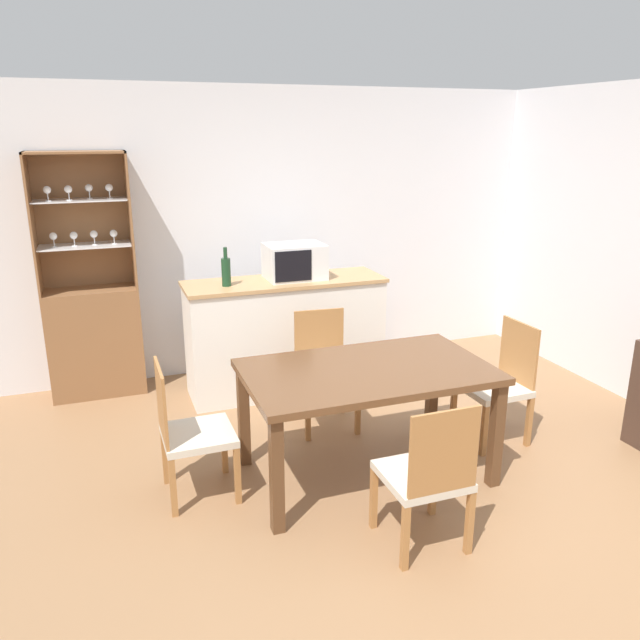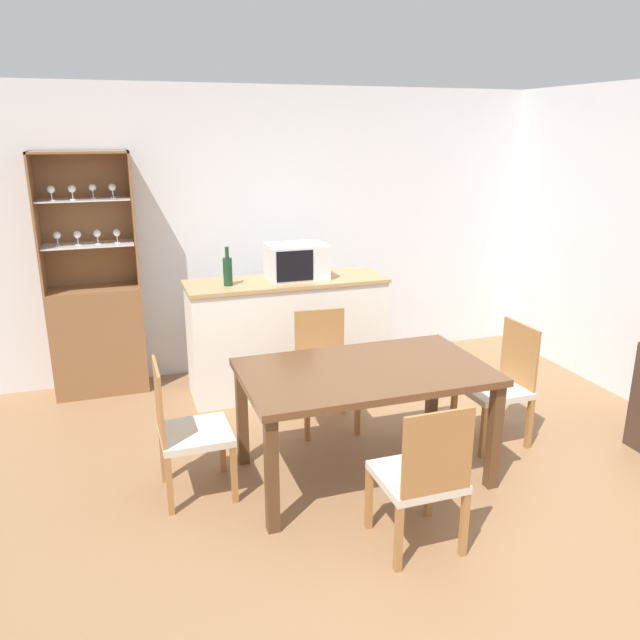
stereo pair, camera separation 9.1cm
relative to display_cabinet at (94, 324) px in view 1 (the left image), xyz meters
name	(u,v)px [view 1 (the left image)]	position (x,y,z in m)	size (l,w,h in m)	color
ground_plane	(393,507)	(1.61, -2.43, -0.61)	(18.00, 18.00, 0.00)	#936B47
wall_back	(271,232)	(1.61, 0.20, 0.67)	(6.80, 0.06, 2.55)	silver
kitchen_counter	(285,335)	(1.53, -0.48, -0.12)	(1.67, 0.54, 0.98)	white
display_cabinet	(94,324)	(0.00, 0.00, 0.00)	(0.75, 0.36, 2.02)	brown
dining_table	(367,381)	(1.61, -2.01, 0.05)	(1.54, 0.92, 0.74)	brown
dining_chair_head_far	(324,371)	(1.61, -1.23, -0.18)	(0.45, 0.45, 0.87)	beige
dining_chair_head_near	(427,476)	(1.61, -2.80, -0.18)	(0.42, 0.42, 0.87)	beige
dining_chair_side_right_far	(499,384)	(2.71, -1.87, -0.18)	(0.43, 0.43, 0.87)	beige
dining_chair_side_left_far	(190,432)	(0.51, -1.88, -0.18)	(0.42, 0.42, 0.87)	beige
microwave	(295,261)	(1.63, -0.46, 0.51)	(0.48, 0.36, 0.29)	silver
wine_bottle	(226,271)	(1.04, -0.53, 0.49)	(0.07, 0.07, 0.31)	#193D23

